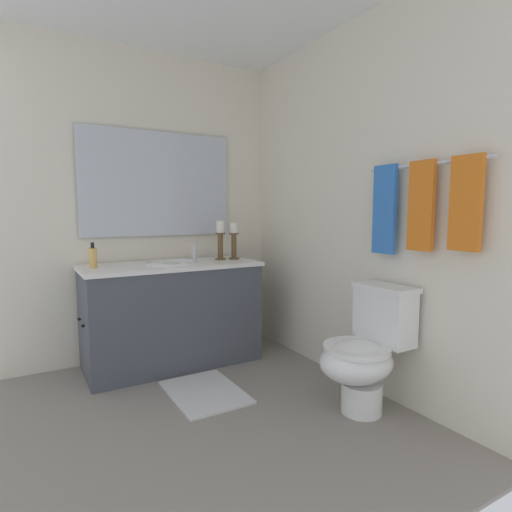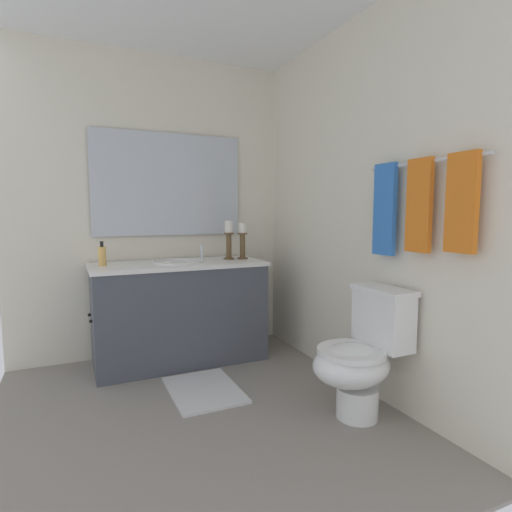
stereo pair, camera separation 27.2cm
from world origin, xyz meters
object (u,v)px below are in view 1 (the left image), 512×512
Objects in this scene: bath_mat at (205,392)px; sink_basin at (171,268)px; candle_holder_tall at (234,240)px; vanity_cabinet at (172,314)px; toilet at (365,352)px; towel_center at (421,206)px; candle_holder_short at (220,239)px; mirror at (158,184)px; towel_near_vanity at (385,210)px; towel_near_corner at (466,203)px; soap_bottle at (93,257)px; towel_bar at (425,164)px.

sink_basin is at bearing 179.91° from bath_mat.
candle_holder_tall reaches higher than bath_mat.
vanity_cabinet reaches higher than toilet.
candle_holder_tall is at bearing -166.10° from towel_center.
candle_holder_short is (-0.03, 0.43, 0.57)m from vanity_cabinet.
toilet is (1.61, 0.72, -1.04)m from mirror.
towel_near_vanity is 0.26m from towel_center.
towel_near_corner is at bearing 24.52° from toilet.
toilet is (1.36, 0.29, -0.60)m from candle_holder_short.
sink_basin is 0.57m from soap_bottle.
towel_near_vanity is 0.89× the size of bath_mat.
candle_holder_short is at bearing -168.07° from toilet.
towel_near_vanity is at bearing 48.98° from soap_bottle.
towel_bar is at bearing 49.83° from toilet.
towel_bar reaches higher than candle_holder_tall.
vanity_cabinet is at bearing -90.00° from sink_basin.
towel_near_vanity reaches higher than sink_basin.
towel_near_corner is (1.77, 0.93, 0.83)m from vanity_cabinet.
toilet is at bearing 28.48° from sink_basin.
vanity_cabinet is 1.78× the size of toilet.
vanity_cabinet is 7.41× the size of soap_bottle.
mirror is at bearing 113.76° from soap_bottle.
towel_center and towel_near_corner have the same top height.
sink_basin is 0.81× the size of towel_center.
sink_basin is at bearing -148.12° from towel_bar.
mirror is at bearing -119.54° from candle_holder_short.
towel_near_corner is (1.77, 0.92, 0.47)m from sink_basin.
towel_center reaches higher than vanity_cabinet.
towel_center is at bearing 180.00° from towel_near_corner.
toilet is at bearing 43.18° from soap_bottle.
toilet is at bearing -155.48° from towel_near_corner.
towel_near_corner is (1.81, 1.48, 0.36)m from soap_bottle.
towel_center reaches higher than toilet.
soap_bottle reaches higher than bath_mat.
toilet is (1.36, 1.28, -0.50)m from soap_bottle.
towel_near_vanity is (1.25, 0.92, 0.44)m from sink_basin.
towel_near_vanity is at bearing 20.88° from candle_holder_short.
vanity_cabinet is 1.05m from mirror.
candle_holder_tall is 0.63× the size of towel_near_corner.
towel_near_corner reaches higher than bath_mat.
towel_near_vanity is (1.29, 1.48, 0.33)m from soap_bottle.
candle_holder_short is 0.43× the size of toilet.
candle_holder_tall is 1.11m from soap_bottle.
soap_bottle is at bearing -136.27° from towel_center.
sink_basin is 0.67× the size of bath_mat.
mirror is (-0.28, -0.00, 0.66)m from sink_basin.
candle_holder_tall is 0.61× the size of towel_center.
mirror reaches higher than toilet.
towel_bar is at bearing 90.00° from towel_center.
towel_center reaches higher than soap_bottle.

